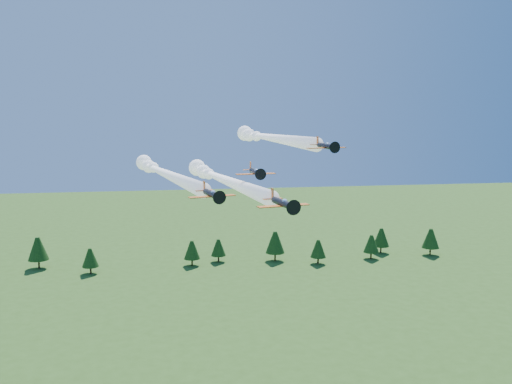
{
  "coord_description": "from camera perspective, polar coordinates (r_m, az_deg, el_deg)",
  "views": [
    {
      "loc": [
        -15.28,
        -90.09,
        56.21
      ],
      "look_at": [
        -1.4,
        0.0,
        42.6
      ],
      "focal_mm": 40.0,
      "sensor_mm": 36.0,
      "label": 1
    }
  ],
  "objects": [
    {
      "name": "plane_right",
      "position": [
        123.98,
        1.26,
        5.49
      ],
      "size": [
        12.85,
        52.15,
        3.7
      ],
      "rotation": [
        0.0,
        0.0,
        0.16
      ],
      "color": "black",
      "rests_on": "ground"
    },
    {
      "name": "plane_lead",
      "position": [
        110.89,
        -3.46,
        1.35
      ],
      "size": [
        15.69,
        54.35,
        3.7
      ],
      "rotation": [
        0.0,
        0.0,
        0.2
      ],
      "color": "black",
      "rests_on": "ground"
    },
    {
      "name": "treeline",
      "position": [
        208.22,
        -1.51,
        -5.4
      ],
      "size": [
        168.78,
        17.44,
        11.13
      ],
      "color": "#382314",
      "rests_on": "ground"
    },
    {
      "name": "plane_slot",
      "position": [
        99.03,
        -0.08,
        2.01
      ],
      "size": [
        7.06,
        7.66,
        2.47
      ],
      "rotation": [
        0.0,
        0.0,
        0.1
      ],
      "color": "black",
      "rests_on": "ground"
    },
    {
      "name": "plane_left",
      "position": [
        120.22,
        -9.32,
        1.96
      ],
      "size": [
        18.47,
        57.41,
        3.7
      ],
      "rotation": [
        0.0,
        0.0,
        0.24
      ],
      "color": "black",
      "rests_on": "ground"
    }
  ]
}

